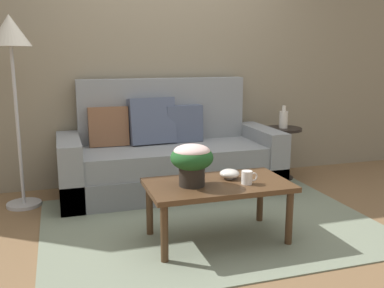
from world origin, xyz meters
TOP-DOWN VIEW (x-y plane):
  - ground_plane at (0.00, 0.00)m, footprint 14.00×14.00m
  - wall_back at (0.00, 1.35)m, footprint 6.40×0.12m
  - area_rug at (0.00, -0.08)m, footprint 2.65×1.94m
  - couch at (-0.09, 0.89)m, footprint 2.16×0.85m
  - coffee_table at (-0.05, -0.39)m, footprint 1.04×0.58m
  - side_table at (1.21, 0.92)m, footprint 0.39×0.39m
  - floor_lamp at (-1.48, 0.84)m, footprint 0.35×0.35m
  - potted_plant at (-0.25, -0.40)m, footprint 0.30×0.30m
  - coffee_mug at (0.14, -0.48)m, footprint 0.12×0.08m
  - snack_bowl at (0.07, -0.32)m, footprint 0.15×0.15m
  - table_vase at (1.19, 0.90)m, footprint 0.09×0.09m

SIDE VIEW (x-z plane):
  - ground_plane at x=0.00m, z-range 0.00..0.00m
  - area_rug at x=0.00m, z-range 0.00..0.01m
  - couch at x=-0.09m, z-range -0.22..0.90m
  - coffee_table at x=-0.05m, z-range 0.17..0.61m
  - side_table at x=1.21m, z-range 0.11..0.69m
  - snack_bowl at x=0.07m, z-range 0.45..0.52m
  - coffee_mug at x=0.14m, z-range 0.45..0.54m
  - potted_plant at x=-0.25m, z-range 0.49..0.79m
  - table_vase at x=1.19m, z-range 0.55..0.80m
  - floor_lamp at x=-1.48m, z-range 0.56..2.26m
  - wall_back at x=0.00m, z-range 0.00..2.89m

